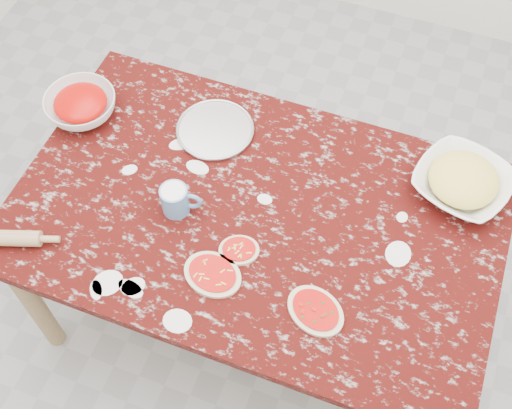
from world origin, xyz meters
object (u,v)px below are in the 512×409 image
Objects in this scene: sauce_bowl at (81,106)px; rolling_pin at (0,238)px; worktable at (256,226)px; pizza_tray at (215,130)px; flour_mug at (176,200)px; cheese_bowl at (462,183)px.

sauce_bowl reaches higher than rolling_pin.
pizza_tray is at bearing 133.58° from worktable.
rolling_pin reaches higher than pizza_tray.
rolling_pin is at bearing -124.84° from pizza_tray.
worktable is 0.83m from rolling_pin.
cheese_bowl is at bearing 25.29° from flour_mug.
flour_mug reaches higher than rolling_pin.
cheese_bowl reaches higher than rolling_pin.
flour_mug is at bearing -88.14° from pizza_tray.
flour_mug is at bearing -27.56° from sauce_bowl.
rolling_pin is at bearing -87.90° from sauce_bowl.
cheese_bowl is 0.95m from flour_mug.
pizza_tray is 0.49m from sauce_bowl.
worktable is 0.39m from pizza_tray.
cheese_bowl is 1.51m from rolling_pin.
rolling_pin is (0.02, -0.57, -0.01)m from sauce_bowl.
pizza_tray is 0.88× the size of cheese_bowl.
pizza_tray is 1.06× the size of sauce_bowl.
sauce_bowl is at bearing 152.44° from flour_mug.
rolling_pin is (-0.47, -0.31, -0.03)m from flour_mug.
worktable is 0.70m from cheese_bowl.
cheese_bowl is 2.29× the size of flour_mug.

